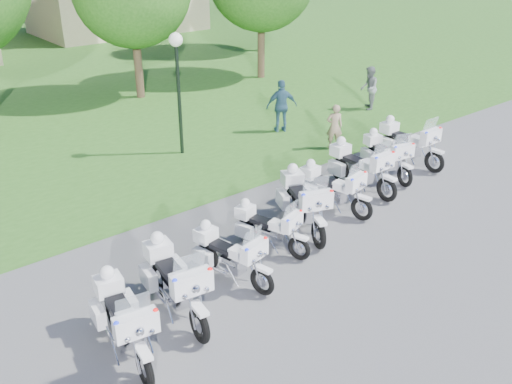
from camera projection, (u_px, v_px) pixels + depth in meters
ground at (277, 248)px, 13.78m from camera, size 100.00×100.00×0.00m
motorcycle_0 at (123, 318)px, 10.22m from camera, size 1.04×2.46×1.66m
motorcycle_1 at (175, 280)px, 11.25m from camera, size 1.07×2.58×1.74m
motorcycle_2 at (229, 254)px, 12.33m from camera, size 1.00×2.19×1.49m
motorcycle_3 at (268, 227)px, 13.50m from camera, size 1.06×2.04×1.41m
motorcycle_4 at (303, 201)px, 14.41m from camera, size 1.48×2.46×1.75m
motorcycle_5 at (332, 187)px, 15.36m from camera, size 1.01×2.30×1.56m
motorcycle_6 at (360, 166)px, 16.52m from camera, size 0.84×2.54×1.70m
motorcycle_7 at (386, 155)px, 17.49m from camera, size 1.14×2.29×1.57m
motorcycle_8 at (408, 142)px, 18.35m from camera, size 0.84×2.55×1.71m
lamp_post at (177, 64)px, 18.11m from camera, size 0.44×0.44×4.02m
building_east at (117, 1)px, 40.20m from camera, size 11.44×7.28×4.10m
bystander_a at (334, 127)px, 19.50m from camera, size 0.68×0.63×1.56m
bystander_b at (369, 88)px, 23.56m from camera, size 1.10×1.09×1.79m
bystander_c at (282, 106)px, 21.00m from camera, size 1.23×0.94×1.95m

